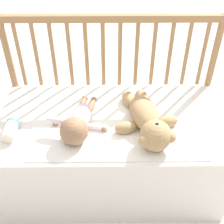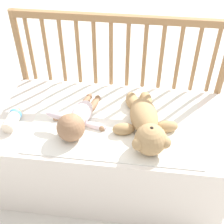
{
  "view_description": "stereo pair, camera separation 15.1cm",
  "coord_description": "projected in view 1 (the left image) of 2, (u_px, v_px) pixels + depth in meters",
  "views": [
    {
      "loc": [
        -0.01,
        -1.15,
        1.5
      ],
      "look_at": [
        0.0,
        -0.0,
        0.51
      ],
      "focal_mm": 50.0,
      "sensor_mm": 36.0,
      "label": 1
    },
    {
      "loc": [
        0.14,
        -1.14,
        1.5
      ],
      "look_at": [
        0.0,
        -0.0,
        0.51
      ],
      "focal_mm": 50.0,
      "sensor_mm": 36.0,
      "label": 2
    }
  ],
  "objects": [
    {
      "name": "ground_plane",
      "position": [
        112.0,
        177.0,
        1.85
      ],
      "size": [
        12.0,
        12.0,
        0.0
      ],
      "primitive_type": "plane",
      "color": "silver"
    },
    {
      "name": "crib_mattress",
      "position": [
        112.0,
        151.0,
        1.7
      ],
      "size": [
        1.15,
        0.58,
        0.45
      ],
      "color": "white",
      "rests_on": "ground_plane"
    },
    {
      "name": "crib_rail",
      "position": [
        112.0,
        61.0,
        1.69
      ],
      "size": [
        1.15,
        0.04,
        0.87
      ],
      "color": "#997047",
      "rests_on": "ground_plane"
    },
    {
      "name": "blanket",
      "position": [
        116.0,
        121.0,
        1.55
      ],
      "size": [
        0.82,
        0.54,
        0.01
      ],
      "color": "white",
      "rests_on": "crib_mattress"
    },
    {
      "name": "teddy_bear",
      "position": [
        148.0,
        121.0,
        1.47
      ],
      "size": [
        0.32,
        0.46,
        0.15
      ],
      "color": "tan",
      "rests_on": "crib_mattress"
    },
    {
      "name": "baby",
      "position": [
        78.0,
        123.0,
        1.47
      ],
      "size": [
        0.3,
        0.38,
        0.13
      ],
      "color": "white",
      "rests_on": "crib_mattress"
    },
    {
      "name": "baby_bottle",
      "position": [
        11.0,
        128.0,
        1.47
      ],
      "size": [
        0.06,
        0.15,
        0.06
      ],
      "color": "#F4E5CC",
      "rests_on": "crib_mattress"
    }
  ]
}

